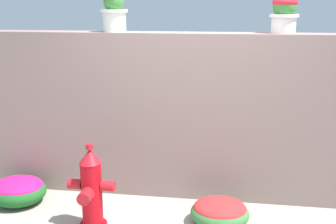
% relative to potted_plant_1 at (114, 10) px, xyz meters
% --- Properties ---
extents(stone_wall, '(6.02, 0.33, 1.83)m').
position_rel_potted_plant_1_xyz_m(stone_wall, '(0.88, 0.01, -1.14)').
color(stone_wall, gray).
rests_on(stone_wall, ground).
extents(potted_plant_1, '(0.29, 0.29, 0.42)m').
position_rel_potted_plant_1_xyz_m(potted_plant_1, '(0.00, 0.00, 0.00)').
color(potted_plant_1, silver).
rests_on(potted_plant_1, stone_wall).
extents(potted_plant_2, '(0.29, 0.29, 0.38)m').
position_rel_potted_plant_1_xyz_m(potted_plant_2, '(1.76, 0.04, -0.02)').
color(potted_plant_2, silver).
rests_on(potted_plant_2, stone_wall).
extents(fire_hydrant, '(0.46, 0.38, 0.85)m').
position_rel_potted_plant_1_xyz_m(fire_hydrant, '(-0.04, -0.88, -1.67)').
color(fire_hydrant, red).
rests_on(fire_hydrant, ground).
extents(flower_bush_left, '(0.61, 0.55, 0.29)m').
position_rel_potted_plant_1_xyz_m(flower_bush_left, '(-1.01, -0.51, -1.91)').
color(flower_bush_left, '#1D5C21').
rests_on(flower_bush_left, ground).
extents(flower_bush_right, '(0.58, 0.52, 0.26)m').
position_rel_potted_plant_1_xyz_m(flower_bush_right, '(1.19, -0.65, -1.92)').
color(flower_bush_right, '#3A763A').
rests_on(flower_bush_right, ground).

